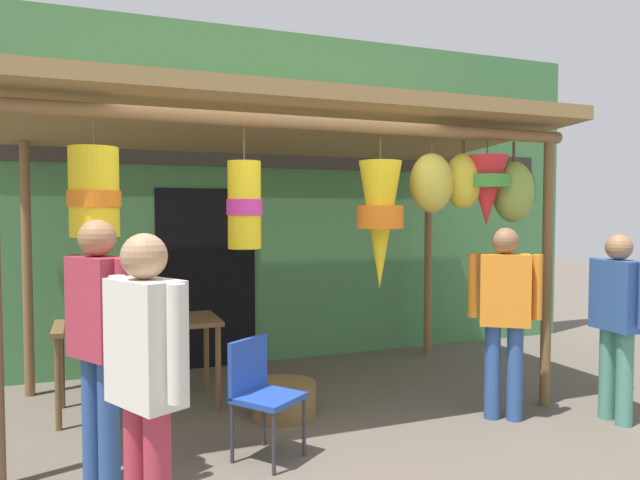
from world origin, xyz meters
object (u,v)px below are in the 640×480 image
Objects in this scene: flower_heap_on_table at (132,313)px; wicker_basket_by_table at (284,400)px; display_table at (139,331)px; customer_foreground at (617,313)px; vendor_in_orange at (99,330)px; shopper_by_bananas at (146,372)px; passerby_at_right at (504,307)px; folding_chair at (260,387)px.

wicker_basket_by_table is at bearing -26.98° from flower_heap_on_table.
customer_foreground is (3.65, -1.76, 0.21)m from display_table.
display_table is 0.81× the size of vendor_in_orange.
shopper_by_bananas reaches higher than passerby_at_right.
display_table is at bearing 154.33° from customer_foreground.
wicker_basket_by_table is at bearing 29.09° from vendor_in_orange.
vendor_in_orange reaches higher than passerby_at_right.
display_table is 3.15m from passerby_at_right.
passerby_at_right is at bearing -24.91° from flower_heap_on_table.
shopper_by_bananas is at bearing -91.75° from flower_heap_on_table.
folding_chair is at bearing -59.60° from flower_heap_on_table.
passerby_at_right is at bearing 1.47° from vendor_in_orange.
display_table is at bearing 117.92° from folding_chair.
customer_foreground is at bearing 9.60° from shopper_by_bananas.
display_table is 0.84× the size of shopper_by_bananas.
customer_foreground is (2.93, -0.40, 0.41)m from folding_chair.
shopper_by_bananas is (-0.13, -2.40, 0.27)m from display_table.
passerby_at_right is (2.89, -1.34, 0.09)m from flower_heap_on_table.
customer_foreground is (3.99, -0.31, -0.09)m from vendor_in_orange.
customer_foreground reaches higher than flower_heap_on_table.
vendor_in_orange is 1.09× the size of customer_foreground.
shopper_by_bananas is at bearing -129.41° from folding_chair.
flower_heap_on_table is 4.10m from customer_foreground.
folding_chair is 1.42m from shopper_by_bananas.
wicker_basket_by_table is (0.41, 0.72, -0.36)m from folding_chair.
folding_chair is (0.78, -1.33, -0.36)m from flower_heap_on_table.
vendor_in_orange is (-0.34, -1.45, 0.30)m from display_table.
wicker_basket_by_table is 2.32m from shopper_by_bananas.
vendor_in_orange reaches higher than customer_foreground.
wicker_basket_by_table is 2.02m from passerby_at_right.
display_table is 0.89× the size of customer_foreground.
vendor_in_orange is (-1.47, -0.82, 0.86)m from wicker_basket_by_table.
folding_chair is 0.52× the size of passerby_at_right.
wicker_basket_by_table is 0.34× the size of passerby_at_right.
shopper_by_bananas is at bearing -77.90° from vendor_in_orange.
customer_foreground is 0.97× the size of passerby_at_right.
customer_foreground is 3.84m from shopper_by_bananas.
vendor_in_orange is at bearing -150.91° from wicker_basket_by_table.
passerby_at_right reaches higher than display_table.
display_table is 1.55m from folding_chair.
display_table is 1.41m from wicker_basket_by_table.
flower_heap_on_table is 0.44× the size of shopper_by_bananas.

